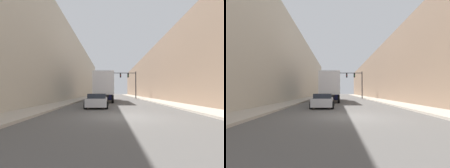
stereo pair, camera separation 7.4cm
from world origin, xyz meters
TOP-DOWN VIEW (x-y plane):
  - ground_plane at (0.00, 0.00)m, footprint 200.00×200.00m
  - sidewalk_right at (6.24, 30.00)m, footprint 2.46×80.00m
  - sidewalk_left at (-6.24, 30.00)m, footprint 2.46×80.00m
  - building_right at (10.46, 30.00)m, footprint 6.00×80.00m
  - building_left at (-10.46, 30.00)m, footprint 6.00×80.00m
  - semi_truck at (-1.51, 16.58)m, footprint 2.59×12.32m
  - sedan_car at (-1.88, 6.05)m, footprint 2.01×4.65m
  - traffic_signal_gantry at (2.98, 26.97)m, footprint 6.66×0.35m

SIDE VIEW (x-z plane):
  - ground_plane at x=0.00m, z-range 0.00..0.00m
  - sidewalk_right at x=6.24m, z-range 0.00..0.15m
  - sidewalk_left at x=-6.24m, z-range 0.00..0.15m
  - sedan_car at x=-1.88m, z-range -0.01..1.26m
  - semi_truck at x=-1.51m, z-range 0.22..4.21m
  - traffic_signal_gantry at x=2.98m, z-range 1.26..6.98m
  - building_right at x=10.46m, z-range 0.00..9.91m
  - building_left at x=-10.46m, z-range 0.00..12.71m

